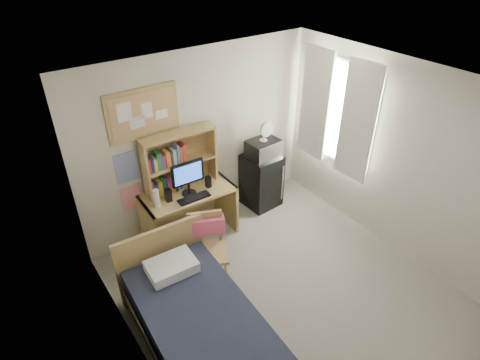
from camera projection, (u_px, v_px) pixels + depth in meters
floor at (293, 300)px, 4.92m from camera, size 3.60×4.20×0.02m
ceiling at (315, 98)px, 3.50m from camera, size 3.60×4.20×0.02m
wall_back at (200, 141)px, 5.64m from camera, size 3.60×0.04×2.60m
wall_left at (143, 293)px, 3.32m from camera, size 0.04×4.20×2.60m
wall_right at (407, 165)px, 5.08m from camera, size 0.04×4.20×2.60m
window_unit at (337, 113)px, 5.71m from camera, size 0.10×1.40×1.70m
curtain_left at (357, 123)px, 5.43m from camera, size 0.04×0.55×1.70m
curtain_right at (315, 104)px, 5.97m from camera, size 0.04×0.55×1.70m
bulletin_board at (143, 113)px, 4.91m from camera, size 0.94×0.03×0.64m
poster_wave at (126, 168)px, 5.12m from camera, size 0.30×0.01×0.42m
poster_japan at (132, 197)px, 5.38m from camera, size 0.28×0.01×0.36m
desk at (189, 215)px, 5.69m from camera, size 1.29×0.67×0.79m
desk_chair at (208, 253)px, 4.90m from camera, size 0.64×0.64×0.98m
mini_fridge at (261, 180)px, 6.36m from camera, size 0.55×0.55×0.88m
bed at (205, 336)px, 4.15m from camera, size 1.18×2.17×0.58m
hutch at (180, 161)px, 5.35m from camera, size 1.02×0.29×0.83m
monitor at (188, 179)px, 5.30m from camera, size 0.45×0.05×0.48m
keyboard at (194, 198)px, 5.33m from camera, size 0.45×0.16×0.02m
speaker_left at (168, 195)px, 5.24m from camera, size 0.08×0.08×0.18m
speaker_right at (208, 182)px, 5.53m from camera, size 0.07×0.07×0.17m
water_bottle at (157, 199)px, 5.11m from camera, size 0.08×0.08×0.26m
hoodie at (205, 225)px, 4.92m from camera, size 0.50×0.33×0.23m
microwave at (263, 149)px, 6.03m from camera, size 0.49×0.39×0.27m
desk_fan at (264, 132)px, 5.88m from camera, size 0.25×0.25×0.30m
pillow at (172, 267)px, 4.49m from camera, size 0.56×0.41×0.13m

